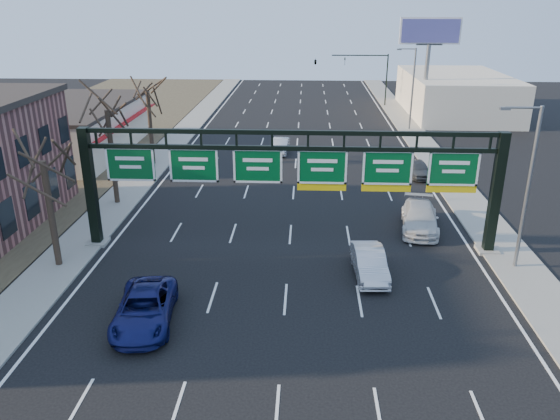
# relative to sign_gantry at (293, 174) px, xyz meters

# --- Properties ---
(ground) EXTENTS (160.00, 160.00, 0.00)m
(ground) POSITION_rel_sign_gantry_xyz_m (-0.16, -8.00, -4.63)
(ground) COLOR black
(ground) RESTS_ON ground
(sidewalk_left) EXTENTS (3.00, 120.00, 0.12)m
(sidewalk_left) POSITION_rel_sign_gantry_xyz_m (-12.96, 12.00, -4.57)
(sidewalk_left) COLOR gray
(sidewalk_left) RESTS_ON ground
(sidewalk_right) EXTENTS (3.00, 120.00, 0.12)m
(sidewalk_right) POSITION_rel_sign_gantry_xyz_m (12.64, 12.00, -4.57)
(sidewalk_right) COLOR gray
(sidewalk_right) RESTS_ON ground
(lane_markings) EXTENTS (21.60, 120.00, 0.01)m
(lane_markings) POSITION_rel_sign_gantry_xyz_m (-0.16, 12.00, -4.62)
(lane_markings) COLOR white
(lane_markings) RESTS_ON ground
(sign_gantry) EXTENTS (24.60, 1.20, 7.20)m
(sign_gantry) POSITION_rel_sign_gantry_xyz_m (0.00, 0.00, 0.00)
(sign_gantry) COLOR black
(sign_gantry) RESTS_ON ground
(cream_strip) EXTENTS (10.90, 18.40, 4.70)m
(cream_strip) POSITION_rel_sign_gantry_xyz_m (-21.64, 21.00, -2.27)
(cream_strip) COLOR beige
(cream_strip) RESTS_ON ground
(building_right_distant) EXTENTS (12.00, 20.00, 5.00)m
(building_right_distant) POSITION_rel_sign_gantry_xyz_m (19.84, 42.00, -2.13)
(building_right_distant) COLOR beige
(building_right_distant) RESTS_ON ground
(tree_gantry) EXTENTS (3.60, 3.60, 8.48)m
(tree_gantry) POSITION_rel_sign_gantry_xyz_m (-12.96, -3.00, 2.48)
(tree_gantry) COLOR black
(tree_gantry) RESTS_ON sidewalk_left
(tree_mid) EXTENTS (3.60, 3.60, 9.24)m
(tree_mid) POSITION_rel_sign_gantry_xyz_m (-12.96, 7.00, 3.23)
(tree_mid) COLOR black
(tree_mid) RESTS_ON sidewalk_left
(tree_far) EXTENTS (3.60, 3.60, 8.86)m
(tree_far) POSITION_rel_sign_gantry_xyz_m (-12.96, 17.00, 2.86)
(tree_far) COLOR black
(tree_far) RESTS_ON sidewalk_left
(streetlight_near) EXTENTS (2.15, 0.22, 9.00)m
(streetlight_near) POSITION_rel_sign_gantry_xyz_m (12.31, -2.00, 0.45)
(streetlight_near) COLOR slate
(streetlight_near) RESTS_ON sidewalk_right
(streetlight_far) EXTENTS (2.15, 0.22, 9.00)m
(streetlight_far) POSITION_rel_sign_gantry_xyz_m (12.31, 32.00, 0.45)
(streetlight_far) COLOR slate
(streetlight_far) RESTS_ON sidewalk_right
(billboard_right) EXTENTS (7.00, 0.50, 12.00)m
(billboard_right) POSITION_rel_sign_gantry_xyz_m (14.84, 36.98, 4.43)
(billboard_right) COLOR slate
(billboard_right) RESTS_ON ground
(traffic_signal_mast) EXTENTS (10.16, 0.54, 7.00)m
(traffic_signal_mast) POSITION_rel_sign_gantry_xyz_m (5.53, 47.00, 0.87)
(traffic_signal_mast) COLOR black
(traffic_signal_mast) RESTS_ON ground
(car_blue_suv) EXTENTS (3.10, 5.69, 1.51)m
(car_blue_suv) POSITION_rel_sign_gantry_xyz_m (-6.52, -8.44, -3.87)
(car_blue_suv) COLOR #131756
(car_blue_suv) RESTS_ON ground
(car_silver_sedan) EXTENTS (1.81, 4.57, 1.48)m
(car_silver_sedan) POSITION_rel_sign_gantry_xyz_m (4.24, -3.29, -3.89)
(car_silver_sedan) COLOR silver
(car_silver_sedan) RESTS_ON ground
(car_white_wagon) EXTENTS (2.98, 5.75, 1.59)m
(car_white_wagon) POSITION_rel_sign_gantry_xyz_m (8.14, 3.24, -3.83)
(car_white_wagon) COLOR silver
(car_white_wagon) RESTS_ON ground
(car_grey_far) EXTENTS (2.00, 4.13, 1.36)m
(car_grey_far) POSITION_rel_sign_gantry_xyz_m (10.18, 14.57, -3.95)
(car_grey_far) COLOR #3E4143
(car_grey_far) RESTS_ON ground
(car_silver_distant) EXTENTS (1.70, 4.26, 1.38)m
(car_silver_distant) POSITION_rel_sign_gantry_xyz_m (-1.71, 21.56, -3.94)
(car_silver_distant) COLOR #B8B8BD
(car_silver_distant) RESTS_ON ground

